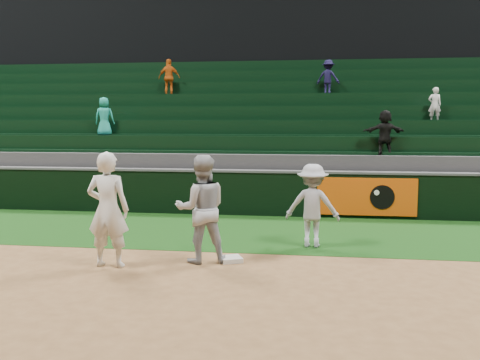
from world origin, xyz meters
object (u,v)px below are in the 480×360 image
object	(u,v)px
baserunner	(201,209)
base_coach	(312,206)
first_base	(231,259)
first_baseman	(108,210)

from	to	relation	value
baserunner	base_coach	bearing A→B (deg)	-161.05
first_base	base_coach	bearing A→B (deg)	42.66
first_base	baserunner	bearing A→B (deg)	-169.77
baserunner	first_baseman	bearing A→B (deg)	2.05
baserunner	base_coach	xyz separation A→B (m)	(2.01, 1.46, -0.13)
baserunner	base_coach	distance (m)	2.49
first_baseman	first_base	bearing A→B (deg)	-164.43
first_base	base_coach	xyz separation A→B (m)	(1.48, 1.37, 0.82)
first_baseman	baserunner	size ratio (longest dim) A/B	1.04
first_base	first_baseman	size ratio (longest dim) A/B	0.18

